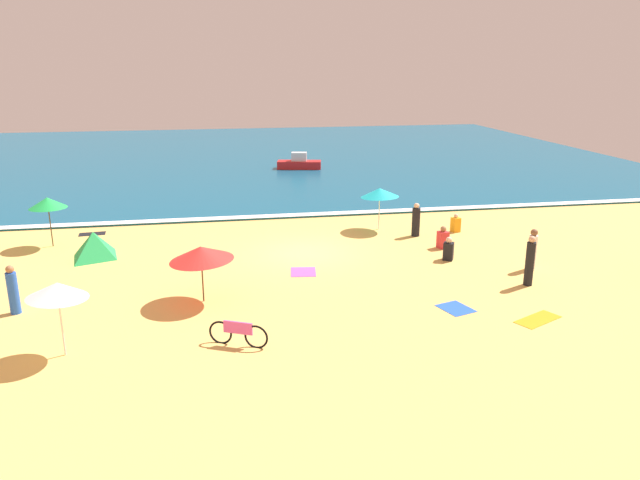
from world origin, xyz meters
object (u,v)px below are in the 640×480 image
at_px(beachgoer_2, 456,224).
at_px(beachgoer_0, 443,238).
at_px(beachgoer_3, 448,250).
at_px(beachgoer_4, 13,291).
at_px(beachgoer_1, 416,221).
at_px(beach_umbrella_4, 201,253).
at_px(small_boat_0, 299,163).
at_px(beach_umbrella_2, 57,290).
at_px(beach_tent, 94,245).
at_px(beachgoer_8, 530,262).
at_px(parked_bicycle, 238,333).
at_px(beach_umbrella_3, 380,193).
at_px(beach_umbrella_1, 48,203).
at_px(beachgoer_7, 532,250).

bearing_deg(beachgoer_2, beachgoer_0, -123.49).
distance_m(beachgoer_3, beachgoer_4, 16.13).
height_order(beachgoer_1, beachgoer_3, beachgoer_1).
height_order(beach_umbrella_4, small_boat_0, beach_umbrella_4).
height_order(beachgoer_1, small_boat_0, beachgoer_1).
height_order(beach_umbrella_2, beach_tent, beach_umbrella_2).
height_order(beachgoer_2, beachgoer_8, beachgoer_8).
relative_size(beach_umbrella_4, parked_bicycle, 1.41).
relative_size(beach_umbrella_2, beach_umbrella_4, 0.94).
relative_size(beach_umbrella_3, beachgoer_4, 1.60).
distance_m(beach_umbrella_2, parked_bicycle, 5.03).
distance_m(beach_umbrella_4, beachgoer_1, 11.71).
bearing_deg(beachgoer_3, parked_bicycle, -144.56).
relative_size(beach_umbrella_4, beachgoer_4, 1.43).
bearing_deg(beach_umbrella_1, beach_umbrella_3, 0.55).
bearing_deg(beach_umbrella_2, beachgoer_2, 32.79).
distance_m(beach_umbrella_4, beachgoer_3, 10.35).
xyz_separation_m(beach_umbrella_4, beachgoer_8, (11.66, -0.53, -0.82)).
relative_size(beachgoer_0, beachgoer_1, 0.63).
xyz_separation_m(parked_bicycle, beachgoer_0, (9.29, 7.96, 0.05)).
bearing_deg(beachgoer_8, beachgoer_1, 105.46).
bearing_deg(beachgoer_0, beachgoer_4, -165.08).
height_order(beach_umbrella_2, beachgoer_2, beach_umbrella_2).
bearing_deg(beachgoer_4, beach_umbrella_4, -0.39).
distance_m(beachgoer_0, beachgoer_2, 2.86).
height_order(beach_tent, parked_bicycle, beach_tent).
distance_m(beach_tent, beachgoer_0, 14.82).
height_order(beach_umbrella_3, beachgoer_4, beach_umbrella_3).
bearing_deg(small_boat_0, beachgoer_3, -82.66).
height_order(beach_umbrella_2, beach_umbrella_4, beach_umbrella_2).
height_order(beachgoer_0, beachgoer_2, beachgoer_0).
bearing_deg(small_boat_0, beach_umbrella_3, -85.53).
bearing_deg(beach_umbrella_3, beach_tent, -170.33).
distance_m(beachgoer_0, small_boat_0, 21.12).
bearing_deg(beach_tent, beach_umbrella_3, 9.67).
bearing_deg(beachgoer_8, parked_bicycle, -164.04).
distance_m(parked_bicycle, beachgoer_1, 13.28).
distance_m(beachgoer_1, beachgoer_8, 7.21).
xyz_separation_m(beach_umbrella_4, parked_bicycle, (1.00, -3.58, -1.33)).
relative_size(beach_umbrella_1, beach_tent, 0.94).
xyz_separation_m(beachgoer_4, beachgoer_7, (18.66, 1.02, 0.01)).
relative_size(beach_umbrella_2, beachgoer_4, 1.34).
bearing_deg(beachgoer_2, beachgoer_1, -170.66).
height_order(beach_umbrella_2, beachgoer_0, beach_umbrella_2).
bearing_deg(small_boat_0, beach_umbrella_1, -127.79).
bearing_deg(beachgoer_7, parked_bicycle, -158.30).
xyz_separation_m(beachgoer_1, small_boat_0, (-2.74, 18.83, -0.22)).
bearing_deg(beachgoer_8, beachgoer_0, 105.68).
distance_m(parked_bicycle, beachgoer_3, 10.92).
distance_m(beach_umbrella_1, beach_umbrella_4, 10.15).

